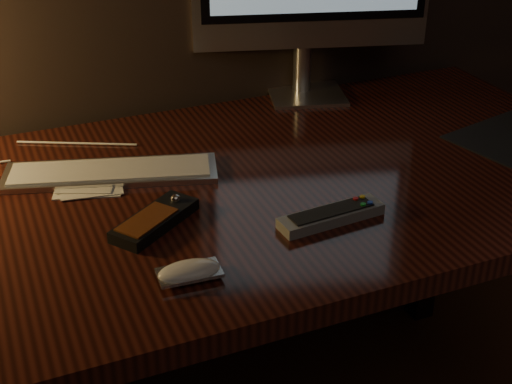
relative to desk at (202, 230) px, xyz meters
name	(u,v)px	position (x,y,z in m)	size (l,w,h in m)	color
desk	(202,230)	(0.00, 0.00, 0.00)	(1.60, 0.75, 0.75)	#3E150E
keyboard	(111,172)	(-0.16, 0.04, 0.14)	(0.39, 0.11, 0.01)	silver
mouse	(189,273)	(-0.12, -0.32, 0.14)	(0.09, 0.05, 0.02)	white
media_remote	(155,219)	(-0.13, -0.16, 0.14)	(0.17, 0.14, 0.03)	black
tv_remote	(331,215)	(0.14, -0.25, 0.14)	(0.18, 0.06, 0.02)	gray
papers	(88,187)	(-0.20, 0.01, 0.13)	(0.12, 0.08, 0.01)	white
cable	(10,158)	(-0.32, 0.19, 0.13)	(0.00, 0.00, 0.50)	white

